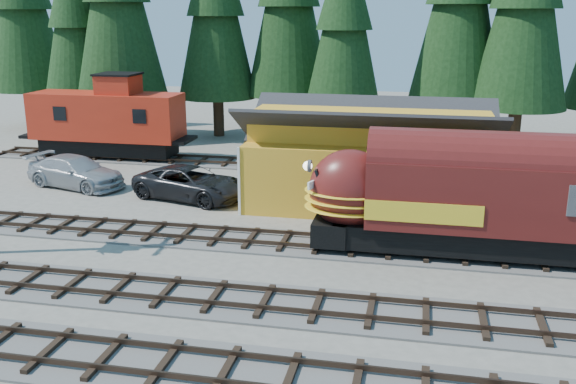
% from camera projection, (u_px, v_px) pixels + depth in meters
% --- Properties ---
extents(ground, '(120.00, 120.00, 0.00)m').
position_uv_depth(ground, '(342.00, 287.00, 23.35)').
color(ground, '#6B665B').
rests_on(ground, ground).
extents(track_spur, '(32.00, 3.20, 0.33)m').
position_uv_depth(track_spur, '(225.00, 163.00, 42.26)').
color(track_spur, '#4C4947').
rests_on(track_spur, ground).
extents(depot, '(12.80, 7.00, 5.30)m').
position_uv_depth(depot, '(369.00, 149.00, 32.44)').
color(depot, gold).
rests_on(depot, ground).
extents(conifer_backdrop, '(79.03, 21.93, 16.58)m').
position_uv_depth(conifer_backdrop, '(458.00, 1.00, 43.74)').
color(conifer_backdrop, black).
rests_on(conifer_backdrop, ground).
extents(locomotive, '(14.47, 2.88, 3.93)m').
position_uv_depth(locomotive, '(477.00, 203.00, 25.53)').
color(locomotive, black).
rests_on(locomotive, ground).
extents(caboose, '(10.22, 2.96, 5.31)m').
position_uv_depth(caboose, '(108.00, 120.00, 43.18)').
color(caboose, black).
rests_on(caboose, ground).
extents(pickup_truck_a, '(6.78, 4.41, 1.73)m').
position_uv_depth(pickup_truck_a, '(191.00, 183.00, 34.10)').
color(pickup_truck_a, black).
rests_on(pickup_truck_a, ground).
extents(pickup_truck_b, '(6.46, 3.95, 1.75)m').
position_uv_depth(pickup_truck_b, '(76.00, 172.00, 36.45)').
color(pickup_truck_b, '#A2A5A9').
rests_on(pickup_truck_b, ground).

